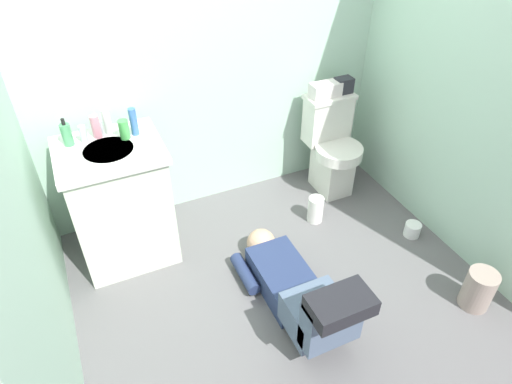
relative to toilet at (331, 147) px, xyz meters
The scene contains 18 objects.
ground_plane 1.13m from the toilet, 139.11° to the right, with size 2.90×2.93×0.04m, color #5F5D5F.
wall_back 1.20m from the toilet, 158.94° to the left, with size 2.56×0.08×2.40m, color #ACD0B9.
wall_right 1.17m from the toilet, 57.89° to the right, with size 0.08×1.93×2.40m, color #ACD0B9.
toilet is the anchor object (origin of this frame).
vanity_cabinet 1.58m from the toilet, behind, with size 0.60×0.52×0.82m.
faucet 1.66m from the toilet, behind, with size 0.02×0.02×0.10m, color silver.
person_plumber 1.28m from the toilet, 129.45° to the right, with size 0.39×1.06×0.52m.
tissue_box 0.44m from the toilet, 116.43° to the left, with size 0.22×0.11×0.10m, color silver.
toiletry_bag 0.46m from the toilet, 40.77° to the left, with size 0.12×0.09×0.11m, color #26262D.
soap_dispenser 1.84m from the toilet, behind, with size 0.06×0.06×0.17m.
bottle_clear 1.76m from the toilet, behind, with size 0.04×0.04×0.11m, color silver.
bottle_pink 1.69m from the toilet, behind, with size 0.05×0.05×0.14m, color pink.
bottle_white 1.63m from the toilet, behind, with size 0.05×0.05×0.15m, color white.
bottle_green 1.55m from the toilet, behind, with size 0.06×0.06×0.11m, color green.
bottle_blue 1.50m from the toilet, behind, with size 0.04×0.04×0.17m, color #3C6AB4.
trash_can 1.40m from the toilet, 82.59° to the right, with size 0.17×0.17×0.26m, color gray.
paper_towel_roll 0.51m from the toilet, 133.20° to the right, with size 0.11×0.11×0.20m, color white.
toilet_paper_roll 0.84m from the toilet, 72.17° to the right, with size 0.11×0.11×0.10m, color white.
Camera 1 is at (-0.90, -1.69, 2.18)m, focal length 31.59 mm.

